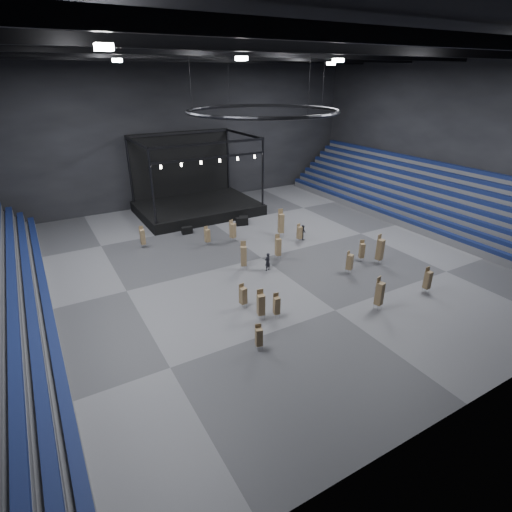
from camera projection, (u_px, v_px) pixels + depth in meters
floor at (262, 258)px, 37.35m from camera, size 50.00×50.00×0.00m
ceiling at (263, 40)px, 29.87m from camera, size 50.00×42.00×0.20m
wall_back at (177, 132)px, 50.15m from camera, size 50.00×0.20×18.00m
wall_right at (452, 139)px, 44.98m from camera, size 0.20×42.00×18.00m
bleachers_right at (429, 204)px, 47.06m from camera, size 7.20×40.00×6.40m
stage at (195, 200)px, 49.54m from camera, size 14.00×10.00×9.20m
truss_ring at (263, 111)px, 31.95m from camera, size 12.30×12.30×5.15m
roof_girders at (263, 52)px, 30.20m from camera, size 49.00×30.35×0.70m
floodlights at (293, 59)px, 27.30m from camera, size 28.60×16.60×0.25m
flight_case_left at (187, 230)px, 42.91m from camera, size 1.17×0.65×0.76m
flight_case_mid at (242, 221)px, 45.31m from camera, size 1.47×0.99×0.89m
flight_case_right at (244, 219)px, 46.44m from camera, size 1.14×0.89×0.68m
chair_stack_0 at (277, 305)px, 27.82m from camera, size 0.48×0.48×1.92m
chair_stack_1 at (299, 232)px, 40.54m from camera, size 0.49×0.49×1.93m
chair_stack_2 at (259, 337)px, 24.57m from camera, size 0.50×0.50×1.80m
chair_stack_3 at (233, 230)px, 40.62m from camera, size 0.65×0.65×2.26m
chair_stack_4 at (207, 235)px, 39.75m from camera, size 0.54×0.54×1.97m
chair_stack_5 at (244, 255)px, 34.61m from camera, size 0.65×0.65×2.64m
chair_stack_6 at (243, 295)px, 29.00m from camera, size 0.52×0.52×1.93m
chair_stack_7 at (261, 304)px, 27.56m from camera, size 0.57×0.57×2.31m
chair_stack_8 at (362, 250)px, 36.33m from camera, size 0.55×0.55×2.04m
chair_stack_9 at (278, 246)px, 36.67m from camera, size 0.52×0.52×2.43m
chair_stack_10 at (350, 262)px, 34.07m from camera, size 0.63×0.63×2.05m
chair_stack_11 at (380, 249)px, 35.65m from camera, size 0.63×0.63×2.81m
chair_stack_12 at (281, 223)px, 41.71m from camera, size 0.62×0.62×2.99m
chair_stack_13 at (428, 279)px, 31.04m from camera, size 0.46×0.46×2.15m
chair_stack_14 at (379, 293)px, 28.71m from camera, size 0.62×0.62×2.58m
chair_stack_15 at (143, 237)px, 39.15m from camera, size 0.44×0.44×2.22m
man_center at (268, 262)px, 34.70m from camera, size 0.68×0.53×1.64m
crew_member at (303, 232)px, 41.29m from camera, size 0.61×0.77×1.54m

